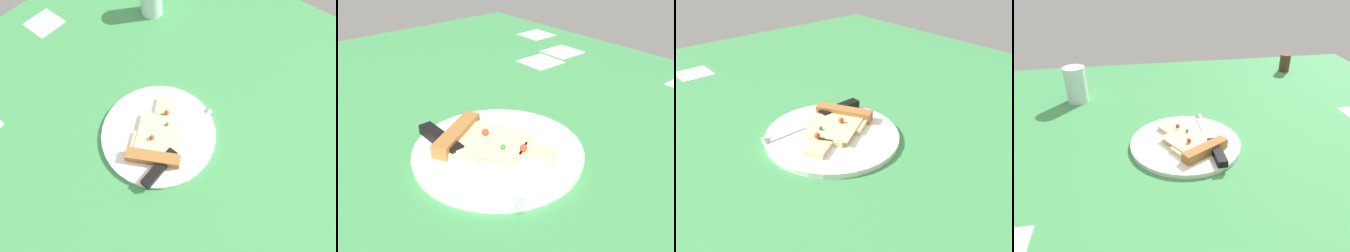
{
  "view_description": "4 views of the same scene",
  "coord_description": "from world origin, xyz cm",
  "views": [
    {
      "loc": [
        16.39,
        13.33,
        61.3
      ],
      "look_at": [
        -8.35,
        -6.8,
        3.78
      ],
      "focal_mm": 31.41,
      "sensor_mm": 36.0,
      "label": 1
    },
    {
      "loc": [
        -43.37,
        20.55,
        31.87
      ],
      "look_at": [
        -6.17,
        -10.65,
        3.93
      ],
      "focal_mm": 38.36,
      "sensor_mm": 36.0,
      "label": 2
    },
    {
      "loc": [
        -43.84,
        -55.54,
        37.24
      ],
      "look_at": [
        -5.33,
        -10.23,
        2.95
      ],
      "focal_mm": 37.67,
      "sensor_mm": 36.0,
      "label": 3
    },
    {
      "loc": [
        58.3,
        -20.12,
        42.39
      ],
      "look_at": [
        -9.78,
        -8.79,
        3.79
      ],
      "focal_mm": 34.41,
      "sensor_mm": 36.0,
      "label": 4
    }
  ],
  "objects": [
    {
      "name": "ground_plane",
      "position": [
        0.01,
        -0.05,
        -1.5
      ],
      "size": [
        142.17,
        142.17,
        3.0
      ],
      "color": "#3D8C4C",
      "rests_on": "ground"
    },
    {
      "name": "plate",
      "position": [
        -6.89,
        -8.42,
        0.53
      ],
      "size": [
        26.55,
        26.55,
        1.06
      ],
      "primitive_type": "cylinder",
      "color": "white",
      "rests_on": "ground_plane"
    },
    {
      "name": "pizza_slice",
      "position": [
        -4.63,
        -7.11,
        1.84
      ],
      "size": [
        18.97,
        15.44,
        2.44
      ],
      "rotation": [
        0.0,
        0.0,
        2.09
      ],
      "color": "beige",
      "rests_on": "plate"
    },
    {
      "name": "knife",
      "position": [
        -4.52,
        -2.42,
        1.66
      ],
      "size": [
        24.02,
        2.34,
        2.45
      ],
      "rotation": [
        0.0,
        0.0,
        1.58
      ],
      "color": "silver",
      "rests_on": "plate"
    }
  ]
}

